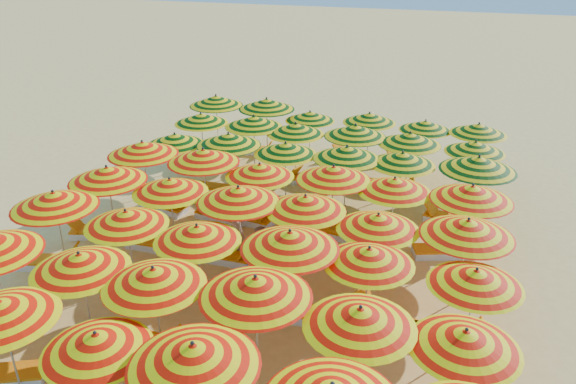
# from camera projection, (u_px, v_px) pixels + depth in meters

# --- Properties ---
(ground) EXTENTS (120.00, 120.00, 0.00)m
(ground) POSITION_uv_depth(u_px,v_px,m) (283.00, 248.00, 16.58)
(ground) COLOR #EFC56A
(ground) RESTS_ON ground
(umbrella_1) EXTENTS (2.84, 2.84, 2.29)m
(umbrella_1) POSITION_uv_depth(u_px,v_px,m) (0.00, 310.00, 10.52)
(umbrella_1) COLOR silver
(umbrella_1) RESTS_ON ground
(umbrella_2) EXTENTS (2.44, 2.44, 2.10)m
(umbrella_2) POSITION_uv_depth(u_px,v_px,m) (96.00, 342.00, 9.92)
(umbrella_2) COLOR silver
(umbrella_2) RESTS_ON ground
(umbrella_3) EXTENTS (2.40, 2.40, 2.40)m
(umbrella_3) POSITION_uv_depth(u_px,v_px,m) (193.00, 355.00, 9.25)
(umbrella_3) COLOR silver
(umbrella_3) RESTS_ON ground
(umbrella_7) EXTENTS (2.28, 2.28, 2.27)m
(umbrella_7) POSITION_uv_depth(u_px,v_px,m) (80.00, 262.00, 12.08)
(umbrella_7) COLOR silver
(umbrella_7) RESTS_ON ground
(umbrella_8) EXTENTS (2.32, 2.32, 2.31)m
(umbrella_8) POSITION_uv_depth(u_px,v_px,m) (154.00, 277.00, 11.49)
(umbrella_8) COLOR silver
(umbrella_8) RESTS_ON ground
(umbrella_9) EXTENTS (2.74, 2.74, 2.42)m
(umbrella_9) POSITION_uv_depth(u_px,v_px,m) (256.00, 287.00, 11.00)
(umbrella_9) COLOR silver
(umbrella_9) RESTS_ON ground
(umbrella_10) EXTENTS (2.32, 2.32, 2.27)m
(umbrella_10) POSITION_uv_depth(u_px,v_px,m) (360.00, 317.00, 10.33)
(umbrella_10) COLOR silver
(umbrella_10) RESTS_ON ground
(umbrella_11) EXTENTS (2.33, 2.33, 2.16)m
(umbrella_11) POSITION_uv_depth(u_px,v_px,m) (465.00, 340.00, 9.92)
(umbrella_11) COLOR silver
(umbrella_11) RESTS_ON ground
(umbrella_12) EXTENTS (2.78, 2.78, 2.40)m
(umbrella_12) POSITION_uv_depth(u_px,v_px,m) (54.00, 200.00, 14.66)
(umbrella_12) COLOR silver
(umbrella_12) RESTS_ON ground
(umbrella_13) EXTENTS (2.70, 2.70, 2.23)m
(umbrella_13) POSITION_uv_depth(u_px,v_px,m) (126.00, 218.00, 14.03)
(umbrella_13) COLOR silver
(umbrella_13) RESTS_ON ground
(umbrella_14) EXTENTS (2.25, 2.25, 2.24)m
(umbrella_14) POSITION_uv_depth(u_px,v_px,m) (197.00, 234.00, 13.30)
(umbrella_14) COLOR silver
(umbrella_14) RESTS_ON ground
(umbrella_15) EXTENTS (2.82, 2.82, 2.42)m
(umbrella_15) POSITION_uv_depth(u_px,v_px,m) (290.00, 240.00, 12.68)
(umbrella_15) COLOR silver
(umbrella_15) RESTS_ON ground
(umbrella_16) EXTENTS (2.39, 2.39, 2.20)m
(umbrella_16) POSITION_uv_depth(u_px,v_px,m) (369.00, 256.00, 12.44)
(umbrella_16) COLOR silver
(umbrella_16) RESTS_ON ground
(umbrella_17) EXTENTS (2.61, 2.61, 2.14)m
(umbrella_17) POSITION_uv_depth(u_px,v_px,m) (476.00, 278.00, 11.73)
(umbrella_17) COLOR silver
(umbrella_17) RESTS_ON ground
(umbrella_18) EXTENTS (2.95, 2.95, 2.41)m
(umbrella_18) POSITION_uv_depth(u_px,v_px,m) (107.00, 174.00, 16.22)
(umbrella_18) COLOR silver
(umbrella_18) RESTS_ON ground
(umbrella_19) EXTENTS (2.77, 2.77, 2.27)m
(umbrella_19) POSITION_uv_depth(u_px,v_px,m) (170.00, 186.00, 15.75)
(umbrella_19) COLOR silver
(umbrella_19) RESTS_ON ground
(umbrella_20) EXTENTS (3.00, 3.00, 2.40)m
(umbrella_20) POSITION_uv_depth(u_px,v_px,m) (238.00, 195.00, 14.95)
(umbrella_20) COLOR silver
(umbrella_20) RESTS_ON ground
(umbrella_21) EXTENTS (2.75, 2.75, 2.31)m
(umbrella_21) POSITION_uv_depth(u_px,v_px,m) (305.00, 203.00, 14.66)
(umbrella_21) COLOR silver
(umbrella_21) RESTS_ON ground
(umbrella_22) EXTENTS (2.36, 2.36, 2.21)m
(umbrella_22) POSITION_uv_depth(u_px,v_px,m) (378.00, 222.00, 13.89)
(umbrella_22) COLOR silver
(umbrella_22) RESTS_ON ground
(umbrella_23) EXTENTS (2.87, 2.87, 2.38)m
(umbrella_23) POSITION_uv_depth(u_px,v_px,m) (468.00, 228.00, 13.28)
(umbrella_23) COLOR silver
(umbrella_23) RESTS_ON ground
(umbrella_24) EXTENTS (2.99, 2.99, 2.43)m
(umbrella_24) POSITION_uv_depth(u_px,v_px,m) (143.00, 148.00, 18.14)
(umbrella_24) COLOR silver
(umbrella_24) RESTS_ON ground
(umbrella_25) EXTENTS (2.66, 2.66, 2.42)m
(umbrella_25) POSITION_uv_depth(u_px,v_px,m) (203.00, 156.00, 17.52)
(umbrella_25) COLOR silver
(umbrella_25) RESTS_ON ground
(umbrella_26) EXTENTS (2.73, 2.73, 2.23)m
(umbrella_26) POSITION_uv_depth(u_px,v_px,m) (260.00, 170.00, 16.89)
(umbrella_26) COLOR silver
(umbrella_26) RESTS_ON ground
(umbrella_27) EXTENTS (2.62, 2.62, 2.35)m
(umbrella_27) POSITION_uv_depth(u_px,v_px,m) (333.00, 173.00, 16.41)
(umbrella_27) COLOR silver
(umbrella_27) RESTS_ON ground
(umbrella_28) EXTENTS (2.24, 2.24, 2.24)m
(umbrella_28) POSITION_uv_depth(u_px,v_px,m) (394.00, 185.00, 15.87)
(umbrella_28) COLOR silver
(umbrella_28) RESTS_ON ground
(umbrella_29) EXTENTS (2.96, 2.96, 2.37)m
(umbrella_29) POSITION_uv_depth(u_px,v_px,m) (472.00, 193.00, 15.10)
(umbrella_29) COLOR silver
(umbrella_29) RESTS_ON ground
(umbrella_30) EXTENTS (2.67, 2.67, 2.16)m
(umbrella_30) POSITION_uv_depth(u_px,v_px,m) (175.00, 139.00, 19.67)
(umbrella_30) COLOR silver
(umbrella_30) RESTS_ON ground
(umbrella_31) EXTENTS (2.52, 2.52, 2.35)m
(umbrella_31) POSITION_uv_depth(u_px,v_px,m) (229.00, 140.00, 19.11)
(umbrella_31) COLOR silver
(umbrella_31) RESTS_ON ground
(umbrella_32) EXTENTS (2.51, 2.51, 2.23)m
(umbrella_32) POSITION_uv_depth(u_px,v_px,m) (286.00, 149.00, 18.60)
(umbrella_32) COLOR silver
(umbrella_32) RESTS_ON ground
(umbrella_33) EXTENTS (2.26, 2.26, 2.32)m
(umbrella_33) POSITION_uv_depth(u_px,v_px,m) (347.00, 153.00, 18.02)
(umbrella_33) COLOR silver
(umbrella_33) RESTS_ON ground
(umbrella_34) EXTENTS (2.39, 2.39, 2.24)m
(umbrella_34) POSITION_uv_depth(u_px,v_px,m) (402.00, 159.00, 17.75)
(umbrella_34) COLOR silver
(umbrella_34) RESTS_ON ground
(umbrella_35) EXTENTS (2.70, 2.70, 2.45)m
(umbrella_35) POSITION_uv_depth(u_px,v_px,m) (478.00, 164.00, 16.87)
(umbrella_35) COLOR silver
(umbrella_35) RESTS_ON ground
(umbrella_36) EXTENTS (2.31, 2.31, 2.20)m
(umbrella_36) POSITION_uv_depth(u_px,v_px,m) (201.00, 118.00, 21.75)
(umbrella_36) COLOR silver
(umbrella_36) RESTS_ON ground
(umbrella_37) EXTENTS (2.30, 2.30, 2.31)m
(umbrella_37) POSITION_uv_depth(u_px,v_px,m) (254.00, 122.00, 21.08)
(umbrella_37) COLOR silver
(umbrella_37) RESTS_ON ground
(umbrella_38) EXTENTS (2.52, 2.52, 2.24)m
(umbrella_38) POSITION_uv_depth(u_px,v_px,m) (295.00, 129.00, 20.48)
(umbrella_38) COLOR silver
(umbrella_38) RESTS_ON ground
(umbrella_39) EXTENTS (2.74, 2.74, 2.37)m
(umbrella_39) POSITION_uv_depth(u_px,v_px,m) (355.00, 131.00, 19.92)
(umbrella_39) COLOR silver
(umbrella_39) RESTS_ON ground
(umbrella_40) EXTENTS (2.47, 2.47, 2.31)m
(umbrella_40) POSITION_uv_depth(u_px,v_px,m) (410.00, 139.00, 19.31)
(umbrella_40) COLOR silver
(umbrella_40) RESTS_ON ground
(umbrella_41) EXTENTS (2.08, 2.08, 2.15)m
(umbrella_41) POSITION_uv_depth(u_px,v_px,m) (475.00, 147.00, 18.95)
(umbrella_41) COLOR silver
(umbrella_41) RESTS_ON ground
(umbrella_42) EXTENTS (2.98, 2.98, 2.38)m
(umbrella_42) POSITION_uv_depth(u_px,v_px,m) (216.00, 101.00, 23.50)
(umbrella_42) COLOR silver
(umbrella_42) RESTS_ON ground
(umbrella_43) EXTENTS (2.92, 2.92, 2.43)m
(umbrella_43) POSITION_uv_depth(u_px,v_px,m) (267.00, 104.00, 22.87)
(umbrella_43) COLOR silver
(umbrella_43) RESTS_ON ground
(umbrella_44) EXTENTS (2.57, 2.57, 2.10)m
(umbrella_44) POSITION_uv_depth(u_px,v_px,m) (310.00, 116.00, 22.35)
(umbrella_44) COLOR silver
(umbrella_44) RESTS_ON ground
(umbrella_45) EXTENTS (2.20, 2.20, 2.19)m
(umbrella_45) POSITION_uv_depth(u_px,v_px,m) (369.00, 118.00, 21.84)
(umbrella_45) COLOR silver
(umbrella_45) RESTS_ON ground
(umbrella_46) EXTENTS (2.11, 2.11, 2.09)m
(umbrella_46) POSITION_uv_depth(u_px,v_px,m) (425.00, 126.00, 21.26)
(umbrella_46) COLOR silver
(umbrella_46) RESTS_ON ground
(umbrella_47) EXTENTS (2.40, 2.40, 2.21)m
(umbrella_47) POSITION_uv_depth(u_px,v_px,m) (478.00, 129.00, 20.56)
(umbrella_47) COLOR silver
(umbrella_47) RESTS_ON ground
(lounger_1) EXTENTS (1.82, 1.25, 0.69)m
(lounger_1) POSITION_uv_depth(u_px,v_px,m) (0.00, 376.00, 11.55)
(lounger_1) COLOR white
(lounger_1) RESTS_ON ground
(lounger_6) EXTENTS (1.77, 0.71, 0.69)m
(lounger_6) POSITION_uv_depth(u_px,v_px,m) (145.00, 342.00, 12.51)
(lounger_6) COLOR white
(lounger_6) RESTS_ON ground
(lounger_8) EXTENTS (1.83, 1.04, 0.69)m
(lounger_8) POSITION_uv_depth(u_px,v_px,m) (50.00, 262.00, 15.57)
(lounger_8) COLOR white
(lounger_8) RESTS_ON ground
(lounger_9) EXTENTS (1.80, 0.81, 0.69)m
(lounger_9) POSITION_uv_depth(u_px,v_px,m) (310.00, 314.00, 13.42)
(lounger_9) COLOR white
(lounger_9) RESTS_ON ground
(lounger_10) EXTENTS (1.83, 1.13, 0.69)m
(lounger_10) POSITION_uv_depth(u_px,v_px,m) (387.00, 319.00, 13.25)
(lounger_10) COLOR white
(lounger_10) RESTS_ON ground
(lounger_11) EXTENTS (1.75, 0.62, 0.69)m
(lounger_11) POSITION_uv_depth(u_px,v_px,m) (442.00, 336.00, 12.68)
(lounger_11) COLOR white
(lounger_11) RESTS_ON ground
(lounger_12) EXTENTS (1.83, 1.09, 0.69)m
(lounger_12) POSITION_uv_depth(u_px,v_px,m) (98.00, 232.00, 17.16)
(lounger_12) COLOR white
(lounger_12) RESTS_ON ground
(lounger_13) EXTENTS (1.74, 0.61, 0.69)m
(lounger_13) POSITION_uv_depth(u_px,v_px,m) (157.00, 244.00, 16.48)
(lounger_13) COLOR white
(lounger_13) RESTS_ON ground
(lounger_14) EXTENTS (1.73, 0.58, 0.69)m
(lounger_14) POSITION_uv_depth(u_px,v_px,m) (224.00, 256.00, 15.86)
(lounger_14) COLOR white
(lounger_14) RESTS_ON ground
(lounger_15) EXTENTS (1.82, 0.94, 0.69)m
(lounger_15) POSITION_uv_depth(u_px,v_px,m) (164.00, 206.00, 18.78)
(lounger_15) COLOR white
(lounger_15) RESTS_ON ground
(lounger_16) EXTENTS (1.81, 0.88, 0.69)m
(lounger_16) POSITION_uv_depth(u_px,v_px,m) (220.00, 216.00, 18.12)
(lounger_16) COLOR white
(lounger_16) RESTS_ON ground
(lounger_17) EXTENTS (1.80, 0.83, 0.69)m
(lounger_17) POSITION_uv_depth(u_px,v_px,m) (249.00, 218.00, 17.98)
(lounger_17) COLOR white
(lounger_17) RESTS_ON ground
(lounger_18) EXTENTS (1.79, 0.80, 0.69)m
(lounger_18) POSITION_uv_depth(u_px,v_px,m) (350.00, 235.00, 16.96)
(lounger_18) COLOR white
(lounger_18) RESTS_ON ground
(lounger_19) EXTENTS (1.82, 1.21, 0.69)m
(lounger_19) POSITION_uv_depth(u_px,v_px,m) (369.00, 239.00, 16.76)
(lounger_19) COLOR white
(lounger_19) RESTS_ON ground
(lounger_20) EXTENTS (1.83, 1.12, 0.69)m
(lounger_20) POSITION_uv_depth(u_px,v_px,m) (445.00, 251.00, 16.12)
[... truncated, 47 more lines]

